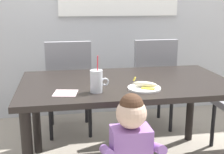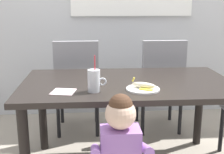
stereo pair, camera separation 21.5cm
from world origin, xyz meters
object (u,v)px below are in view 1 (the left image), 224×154
at_px(toddler_standing, 131,147).
at_px(milk_cup, 97,82).
at_px(dining_table, 126,92).
at_px(dining_chair_left, 69,83).
at_px(dining_chair_right, 151,79).
at_px(snack_plate, 144,88).
at_px(paper_napkin, 65,93).
at_px(peeled_banana, 145,85).

xyz_separation_m(toddler_standing, milk_cup, (-0.14, 0.42, 0.27)).
bearing_deg(milk_cup, dining_table, 43.30).
relative_size(dining_table, dining_chair_left, 1.66).
relative_size(dining_chair_right, snack_plate, 4.17).
bearing_deg(dining_chair_left, dining_table, 120.60).
distance_m(toddler_standing, paper_napkin, 0.58).
height_order(dining_chair_left, snack_plate, dining_chair_left).
distance_m(dining_chair_right, paper_napkin, 1.30).
relative_size(peeled_banana, paper_napkin, 1.14).
relative_size(dining_chair_left, paper_napkin, 6.40).
height_order(dining_chair_left, paper_napkin, dining_chair_left).
bearing_deg(dining_table, paper_napkin, -152.77).
bearing_deg(snack_plate, milk_cup, -177.63).
xyz_separation_m(dining_table, snack_plate, (0.08, -0.23, 0.09)).
bearing_deg(milk_cup, dining_chair_left, 99.40).
bearing_deg(dining_chair_right, dining_chair_left, -0.76).
height_order(dining_table, snack_plate, snack_plate).
distance_m(dining_table, dining_chair_left, 0.82).
relative_size(dining_chair_left, milk_cup, 3.82).
height_order(dining_chair_left, peeled_banana, dining_chair_left).
bearing_deg(dining_chair_right, snack_plate, 69.43).
xyz_separation_m(dining_table, paper_napkin, (-0.47, -0.24, 0.09)).
bearing_deg(dining_table, milk_cup, -136.70).
height_order(dining_chair_right, peeled_banana, dining_chair_right).
distance_m(dining_table, milk_cup, 0.39).
bearing_deg(milk_cup, toddler_standing, -72.27).
bearing_deg(dining_table, dining_chair_left, 120.60).
bearing_deg(dining_table, snack_plate, -71.73).
xyz_separation_m(dining_chair_left, dining_chair_right, (0.83, -0.01, 0.00)).
bearing_deg(dining_chair_left, snack_plate, 117.79).
bearing_deg(paper_napkin, peeled_banana, 0.95).
bearing_deg(dining_chair_right, milk_cup, 53.96).
distance_m(dining_chair_left, dining_chair_right, 0.84).
xyz_separation_m(dining_table, dining_chair_right, (0.42, 0.69, -0.10)).
distance_m(dining_chair_left, paper_napkin, 0.96).
distance_m(dining_table, snack_plate, 0.26).
relative_size(toddler_standing, milk_cup, 3.33).
relative_size(dining_chair_right, paper_napkin, 6.40).
distance_m(dining_chair_left, toddler_standing, 1.40).
relative_size(milk_cup, peeled_banana, 1.47).
relative_size(dining_table, toddler_standing, 1.90).
xyz_separation_m(toddler_standing, peeled_banana, (0.20, 0.44, 0.23)).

